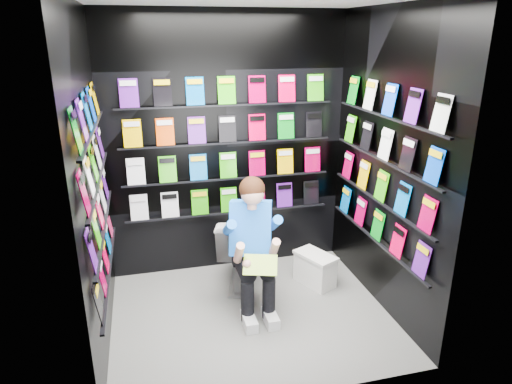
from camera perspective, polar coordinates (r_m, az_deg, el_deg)
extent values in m
plane|color=slate|center=(4.20, -0.60, -15.16)|extent=(2.40, 2.40, 0.00)
cube|color=black|center=(4.57, -3.62, 5.63)|extent=(2.40, 0.04, 2.60)
cube|color=black|center=(2.72, 4.26, -4.04)|extent=(2.40, 0.04, 2.60)
cube|color=black|center=(3.56, -19.81, 0.51)|extent=(0.04, 2.00, 2.60)
cube|color=black|center=(4.07, 16.03, 3.18)|extent=(0.04, 2.00, 2.60)
imported|color=silver|center=(4.51, -1.84, -7.19)|extent=(0.63, 0.84, 0.73)
cube|color=white|center=(4.63, 7.38, -9.68)|extent=(0.36, 0.45, 0.29)
cube|color=white|center=(4.55, 7.47, -7.89)|extent=(0.39, 0.47, 0.03)
cube|color=green|center=(3.78, 0.54, -9.09)|extent=(0.31, 0.24, 0.12)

